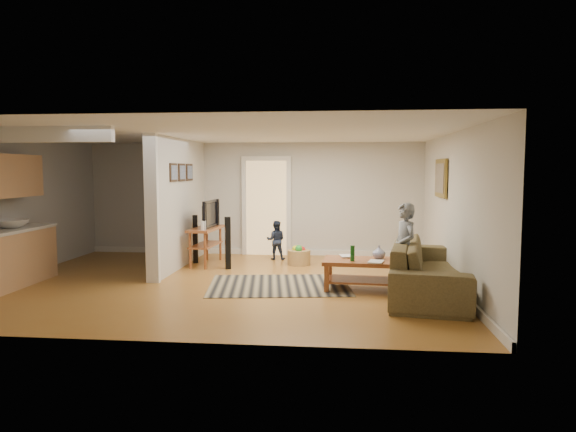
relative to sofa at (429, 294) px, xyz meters
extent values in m
plane|color=#965F26|center=(-3.30, 0.47, 0.00)|extent=(7.50, 7.50, 0.00)
cube|color=beige|center=(-3.30, 3.47, 1.25)|extent=(7.50, 0.04, 2.50)
cube|color=beige|center=(-7.05, 0.47, 1.25)|extent=(0.04, 6.00, 2.50)
cube|color=beige|center=(0.45, 0.47, 1.25)|extent=(0.04, 6.00, 2.50)
cube|color=white|center=(-3.30, 0.47, 2.50)|extent=(7.50, 6.00, 0.04)
cube|color=beige|center=(-4.50, 1.92, 1.25)|extent=(0.15, 3.10, 2.50)
cube|color=white|center=(-4.50, 0.37, 1.25)|extent=(0.22, 0.10, 2.50)
cube|color=white|center=(-3.30, 3.44, 0.06)|extent=(7.50, 0.04, 0.12)
cube|color=white|center=(0.42, 0.47, 0.06)|extent=(0.04, 6.00, 0.12)
cube|color=#D8B272|center=(-3.00, 3.41, 1.05)|extent=(0.90, 0.06, 2.10)
cube|color=tan|center=(-6.73, -0.33, 0.45)|extent=(0.60, 2.20, 0.90)
cube|color=beige|center=(-6.73, -0.33, 0.92)|extent=(0.64, 2.24, 0.05)
imported|color=silver|center=(-6.73, -0.03, 0.94)|extent=(0.54, 0.54, 0.19)
cube|color=black|center=(-4.42, 1.27, 1.85)|extent=(0.03, 0.40, 0.34)
cube|color=black|center=(-4.42, 1.77, 1.85)|extent=(0.03, 0.40, 0.34)
cube|color=black|center=(-4.42, 2.27, 1.85)|extent=(0.03, 0.40, 0.34)
cube|color=olive|center=(0.41, 1.47, 1.75)|extent=(0.04, 0.90, 0.68)
cube|color=black|center=(-2.36, 0.36, 0.01)|extent=(2.48, 1.95, 0.01)
imported|color=#464023|center=(0.00, 0.00, 0.00)|extent=(1.51, 2.92, 0.81)
cube|color=brown|center=(-1.01, 0.21, 0.45)|extent=(1.27, 0.80, 0.06)
cube|color=silver|center=(-1.01, 0.21, 0.46)|extent=(0.80, 0.48, 0.02)
cube|color=brown|center=(-1.01, 0.21, 0.15)|extent=(1.17, 0.69, 0.03)
cube|color=brown|center=(-1.57, -0.04, 0.22)|extent=(0.08, 0.08, 0.45)
cube|color=brown|center=(-0.49, -0.12, 0.22)|extent=(0.08, 0.08, 0.45)
cube|color=brown|center=(-1.53, 0.53, 0.22)|extent=(0.08, 0.08, 0.45)
cube|color=brown|center=(-0.45, 0.45, 0.22)|extent=(0.08, 0.08, 0.45)
imported|color=navy|center=(-0.75, 0.31, 0.48)|extent=(0.22, 0.22, 0.21)
cylinder|color=#125317|center=(-1.18, 0.06, 0.60)|extent=(0.07, 0.07, 0.25)
imported|color=#998C4C|center=(-1.36, 0.42, 0.48)|extent=(0.25, 0.31, 0.03)
imported|color=#66594C|center=(-0.92, -0.01, 0.48)|extent=(0.28, 0.34, 0.02)
cube|color=brown|center=(-4.05, 2.12, 0.72)|extent=(0.51, 1.21, 0.05)
cube|color=brown|center=(-4.05, 2.12, 0.40)|extent=(0.46, 1.11, 0.03)
cylinder|color=brown|center=(-4.23, 1.61, 0.37)|extent=(0.05, 0.05, 0.73)
cylinder|color=brown|center=(-4.17, 2.64, 0.37)|extent=(0.05, 0.05, 0.73)
cylinder|color=brown|center=(-3.93, 1.60, 0.37)|extent=(0.05, 0.05, 0.73)
cylinder|color=brown|center=(-3.87, 2.62, 0.37)|extent=(0.05, 0.05, 0.73)
imported|color=black|center=(-4.03, 2.12, 0.75)|extent=(0.18, 0.96, 0.55)
cylinder|color=white|center=(-3.98, 1.67, 0.83)|extent=(0.10, 0.10, 0.18)
cube|color=black|center=(-3.50, 1.67, 0.50)|extent=(0.13, 0.13, 1.01)
cube|color=black|center=(-4.30, 2.24, 0.49)|extent=(0.12, 0.12, 0.99)
cylinder|color=olive|center=(-2.18, 2.23, 0.15)|extent=(0.46, 0.46, 0.30)
sphere|color=red|center=(-2.12, 2.27, 0.30)|extent=(0.14, 0.14, 0.14)
sphere|color=yellow|center=(-2.25, 2.25, 0.32)|extent=(0.14, 0.14, 0.14)
sphere|color=green|center=(-2.18, 2.17, 0.34)|extent=(0.14, 0.14, 0.14)
imported|color=gray|center=(-0.40, -0.04, 0.00)|extent=(0.49, 0.59, 1.40)
imported|color=#1D263C|center=(-2.71, 2.79, 0.00)|extent=(0.41, 0.33, 0.83)
camera|label=1|loc=(-1.39, -7.89, 1.89)|focal=32.00mm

